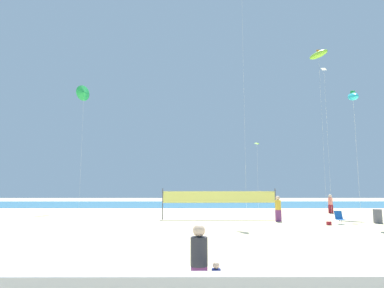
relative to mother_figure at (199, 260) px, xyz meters
name	(u,v)px	position (x,y,z in m)	size (l,w,h in m)	color
ground_plane	(227,234)	(1.78, 10.43, -0.89)	(120.00, 120.00, 0.00)	beige
ocean_band	(203,204)	(1.78, 42.43, -0.89)	(120.00, 20.00, 0.01)	teal
mother_figure	(199,260)	(0.00, 0.00, 0.00)	(0.38, 0.38, 1.67)	#7A3872
toddler_figure	(216,281)	(0.37, -0.13, -0.42)	(0.20, 0.20, 0.88)	#19727A
beachgoer_coral_shirt	(330,203)	(13.39, 24.67, 0.07)	(0.41, 0.41, 1.81)	maroon
beachgoer_mustard_shirt	(278,208)	(6.29, 17.06, 0.10)	(0.43, 0.43, 1.86)	#7A3872
folding_beach_chair	(339,217)	(9.99, 15.28, -0.42)	(0.52, 0.65, 0.89)	#1959B2
trash_barrel	(378,216)	(12.92, 15.82, -0.41)	(0.58, 0.58, 0.96)	#595960
volleyball_net	(219,198)	(2.11, 18.67, 0.75)	(9.00, 0.45, 2.40)	#4C4C51
beach_handbag	(329,223)	(8.99, 14.66, -0.77)	(0.30, 0.15, 0.24)	maroon
kite_lime_diamond	(257,144)	(7.34, 29.22, 6.42)	(0.60, 0.60, 7.60)	silver
kite_white_diamond	(324,74)	(12.20, 21.64, 12.00)	(0.49, 0.47, 13.53)	silver
kite_cyan_inflatable	(353,97)	(11.28, 14.92, 7.93)	(0.77, 1.70, 9.26)	silver
kite_green_delta	(84,93)	(-11.94, 27.76, 11.95)	(1.35, 1.63, 13.71)	silver
kite_lime_inflatable	(319,55)	(12.96, 24.57, 15.08)	(1.98, 1.64, 16.54)	silver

